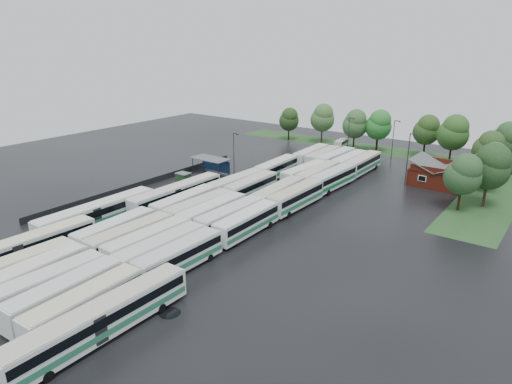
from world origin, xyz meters
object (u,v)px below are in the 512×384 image
Objects in this scene: brick_building at (439,176)px; artic_bus_east at (101,320)px; artic_bus_west_a at (22,250)px; minibus at (341,144)px.

brick_building is 70.32m from artic_bus_east.
artic_bus_west_a is 83.53m from minibus.
brick_building is at bearing 80.16° from artic_bus_east.
artic_bus_west_a is 21.50m from artic_bus_east.
brick_building reaches higher than artic_bus_west_a.
brick_building is 73.83m from artic_bus_west_a.
minibus is at bearing 149.51° from brick_building.
minibus is (-29.73, 17.51, -0.56)m from brick_building.
artic_bus_east reaches higher than artic_bus_west_a.
minibus is at bearing 89.36° from artic_bus_west_a.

